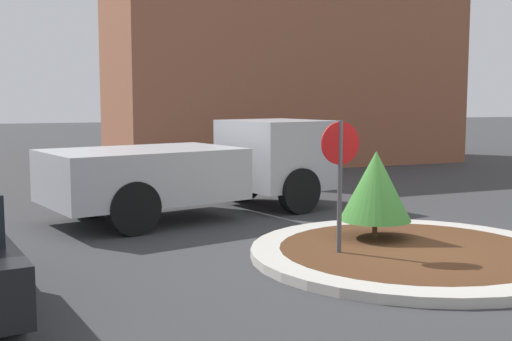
% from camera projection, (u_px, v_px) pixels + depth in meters
% --- Properties ---
extents(ground_plane, '(120.00, 120.00, 0.00)m').
position_uv_depth(ground_plane, '(411.00, 257.00, 9.68)').
color(ground_plane, '#38383A').
extents(traffic_island, '(4.86, 4.86, 0.14)m').
position_uv_depth(traffic_island, '(411.00, 253.00, 9.67)').
color(traffic_island, '#BCB7AD').
rests_on(traffic_island, ground_plane).
extents(stop_sign, '(0.62, 0.07, 2.07)m').
position_uv_depth(stop_sign, '(340.00, 166.00, 9.29)').
color(stop_sign, '#4C4C51').
rests_on(stop_sign, ground_plane).
extents(island_shrub, '(1.15, 1.15, 1.41)m').
position_uv_depth(island_shrub, '(376.00, 186.00, 10.33)').
color(island_shrub, brown).
rests_on(island_shrub, traffic_island).
extents(utility_truck, '(6.34, 3.48, 1.92)m').
position_uv_depth(utility_truck, '(204.00, 166.00, 13.16)').
color(utility_truck, '#B2B2B7').
rests_on(utility_truck, ground_plane).
extents(storefront_building, '(12.63, 6.07, 7.95)m').
position_uv_depth(storefront_building, '(281.00, 57.00, 24.24)').
color(storefront_building, '#93563D').
rests_on(storefront_building, ground_plane).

